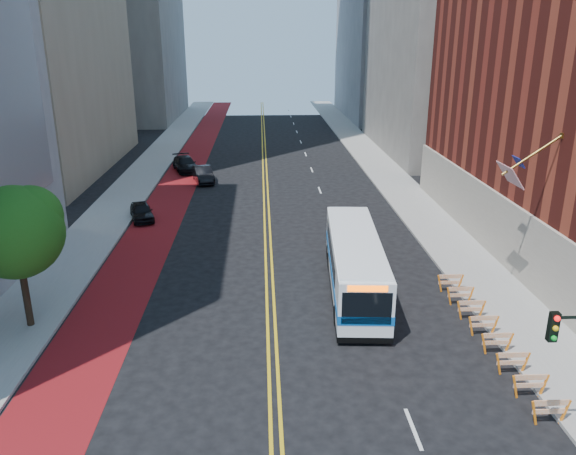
# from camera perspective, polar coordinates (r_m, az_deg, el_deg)

# --- Properties ---
(ground) EXTENTS (160.00, 160.00, 0.00)m
(ground) POSITION_cam_1_polar(r_m,az_deg,el_deg) (22.22, -1.38, -16.92)
(ground) COLOR black
(ground) RESTS_ON ground
(sidewalk_left) EXTENTS (4.00, 140.00, 0.15)m
(sidewalk_left) POSITION_cam_1_polar(r_m,az_deg,el_deg) (51.06, -15.90, 3.51)
(sidewalk_left) COLOR gray
(sidewalk_left) RESTS_ON ground
(sidewalk_right) EXTENTS (4.00, 140.00, 0.15)m
(sidewalk_right) POSITION_cam_1_polar(r_m,az_deg,el_deg) (51.24, 11.30, 3.92)
(sidewalk_right) COLOR gray
(sidewalk_right) RESTS_ON ground
(bus_lane_paint) EXTENTS (3.60, 140.00, 0.01)m
(bus_lane_paint) POSITION_cam_1_polar(r_m,az_deg,el_deg) (50.34, -11.56, 3.55)
(bus_lane_paint) COLOR maroon
(bus_lane_paint) RESTS_ON ground
(center_line_inner) EXTENTS (0.14, 140.00, 0.01)m
(center_line_inner) POSITION_cam_1_polar(r_m,az_deg,el_deg) (49.74, -2.49, 3.74)
(center_line_inner) COLOR gold
(center_line_inner) RESTS_ON ground
(center_line_outer) EXTENTS (0.14, 140.00, 0.01)m
(center_line_outer) POSITION_cam_1_polar(r_m,az_deg,el_deg) (49.74, -2.07, 3.74)
(center_line_outer) COLOR gold
(center_line_outer) RESTS_ON ground
(lane_dashes) EXTENTS (0.14, 98.20, 0.01)m
(lane_dashes) POSITION_cam_1_polar(r_m,az_deg,el_deg) (57.73, 2.43, 5.88)
(lane_dashes) COLOR silver
(lane_dashes) RESTS_ON ground
(construction_barriers) EXTENTS (1.42, 10.91, 1.00)m
(construction_barriers) POSITION_cam_1_polar(r_m,az_deg,el_deg) (26.66, 19.83, -9.87)
(construction_barriers) COLOR orange
(construction_barriers) RESTS_ON ground
(street_tree) EXTENTS (4.20, 4.20, 6.70)m
(street_tree) POSITION_cam_1_polar(r_m,az_deg,el_deg) (27.61, -25.84, -0.09)
(street_tree) COLOR black
(street_tree) RESTS_ON sidewalk_left
(transit_bus) EXTENTS (3.30, 11.52, 3.12)m
(transit_bus) POSITION_cam_1_polar(r_m,az_deg,el_deg) (29.93, 6.77, -3.57)
(transit_bus) COLOR white
(transit_bus) RESTS_ON ground
(car_a) EXTENTS (2.58, 4.05, 1.28)m
(car_a) POSITION_cam_1_polar(r_m,az_deg,el_deg) (43.07, -14.65, 1.60)
(car_a) COLOR black
(car_a) RESTS_ON ground
(car_b) EXTENTS (2.60, 4.69, 1.47)m
(car_b) POSITION_cam_1_polar(r_m,az_deg,el_deg) (53.22, -8.62, 5.36)
(car_b) COLOR black
(car_b) RESTS_ON ground
(car_c) EXTENTS (3.47, 5.37, 1.45)m
(car_c) POSITION_cam_1_polar(r_m,az_deg,el_deg) (57.92, -10.39, 6.36)
(car_c) COLOR black
(car_c) RESTS_ON ground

